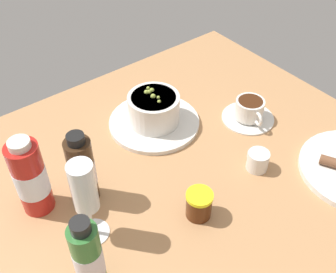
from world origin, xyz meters
TOP-DOWN VIEW (x-y plane):
  - ground_plane at (0.00, 0.00)cm, footprint 110.00×84.00cm
  - porridge_bowl at (-9.55, -15.04)cm, footprint 22.83×22.83cm
  - coffee_cup at (-29.88, -1.87)cm, footprint 13.41×13.41cm
  - creamer_jug at (-18.81, 11.28)cm, footprint 4.89×5.70cm
  - wine_glass at (19.16, 3.77)cm, footprint 6.44×6.44cm
  - jam_jar at (0.29, 12.98)cm, footprint 5.46×5.46cm
  - sauce_bottle_red at (24.53, -8.87)cm, footprint 6.45×6.45cm
  - sauce_bottle_brown at (15.50, -4.95)cm, footprint 5.41×5.41cm
  - sauce_bottle_green at (24.38, 13.22)cm, footprint 4.99×4.99cm

SIDE VIEW (x-z plane):
  - ground_plane at x=0.00cm, z-range -3.00..0.00cm
  - creamer_jug at x=-18.81cm, z-range -0.23..5.02cm
  - coffee_cup at x=-29.88cm, z-range -0.38..5.40cm
  - jam_jar at x=0.29cm, z-range 0.04..6.22cm
  - porridge_bowl at x=-9.55cm, z-range -0.79..8.63cm
  - sauce_bottle_brown at x=15.50cm, z-range -0.70..16.76cm
  - sauce_bottle_green at x=24.38cm, z-range -0.78..17.51cm
  - sauce_bottle_red at x=24.53cm, z-range -0.59..17.69cm
  - wine_glass at x=19.16cm, z-range 2.97..22.01cm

